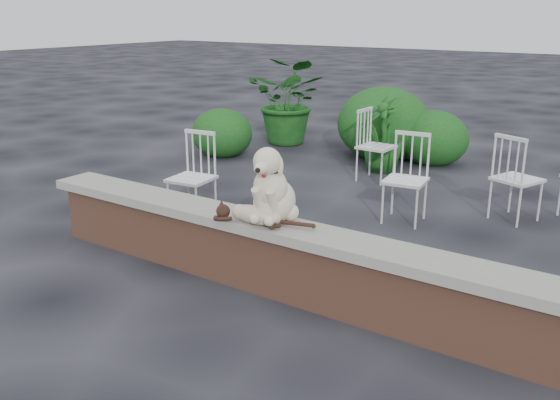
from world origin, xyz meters
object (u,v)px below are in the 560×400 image
Objects in this scene: chair_e at (376,146)px; potted_plant_a at (290,101)px; chair_b at (405,179)px; chair_a at (191,177)px; potted_plant_b at (383,134)px; dog at (274,182)px; cat at (255,214)px; chair_c at (517,178)px.

potted_plant_a is at bearing 61.30° from chair_e.
chair_b is 1.00× the size of chair_e.
chair_a is 0.66× the size of potted_plant_a.
dog is at bearing -77.06° from potted_plant_b.
dog is 0.65× the size of cat.
cat is at bearing -39.53° from chair_a.
chair_c is at bearing 56.52° from dog.
potted_plant_b is at bearing -21.11° from potted_plant_a.
dog is 0.67× the size of chair_a.
chair_e is 0.54m from potted_plant_b.
chair_a is at bearing 161.36° from chair_e.
potted_plant_a reaches higher than cat.
chair_e and chair_a have the same top height.
chair_e is 1.00× the size of chair_a.
potted_plant_a is (-4.15, 1.90, 0.25)m from chair_c.
potted_plant_b is (0.79, 3.04, 0.05)m from chair_a.
potted_plant_b is (-2.07, 1.10, 0.05)m from chair_c.
chair_a is (-0.94, -2.53, 0.00)m from chair_e.
chair_c is (1.93, -0.59, 0.00)m from chair_e.
cat is 1.02× the size of chair_a.
chair_e is (-0.97, 1.31, 0.00)m from chair_b.
potted_plant_b is at bearing -6.58° from chair_c.
chair_c is at bearing 56.23° from cat.
chair_c is at bearing -27.96° from potted_plant_b.
chair_b is 2.26m from chair_a.
potted_plant_a reaches higher than chair_b.
chair_e reaches higher than cat.
chair_b is 4.14m from potted_plant_a.
chair_a is at bearing 136.48° from cat.
chair_b is at bearing 25.53° from chair_a.
cat is 0.92× the size of potted_plant_b.
chair_a is (-2.87, -1.94, 0.00)m from chair_c.
chair_c is at bearing 27.13° from chair_a.
dog is 4.04m from potted_plant_b.
chair_e is (-0.75, 3.41, -0.42)m from dog.
chair_a is 4.06m from potted_plant_a.
chair_b reaches higher than cat.
cat is at bearing 88.51° from chair_c.
chair_a is 0.90× the size of potted_plant_b.
chair_b is at bearing -58.51° from potted_plant_b.
chair_b is (0.22, 2.10, -0.42)m from dog.
potted_plant_a is at bearing 101.58° from chair_a.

